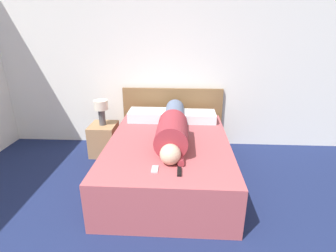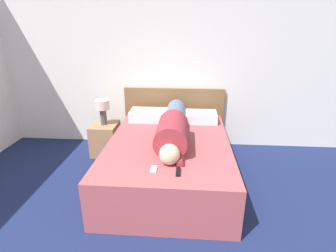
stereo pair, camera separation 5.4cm
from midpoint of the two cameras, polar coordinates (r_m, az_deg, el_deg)
wall_back at (r=4.15m, az=-2.49°, el=13.27°), size 6.14×0.06×2.60m
bed at (r=3.33m, az=-0.32°, el=-7.43°), size 1.46×2.04×0.54m
headboard at (r=4.26m, az=0.59°, el=2.00°), size 1.58×0.04×0.94m
nightstand at (r=4.13m, az=-14.11°, el=-2.77°), size 0.38×0.44×0.47m
table_lamp at (r=3.97m, az=-14.72°, el=3.74°), size 0.20×0.20×0.38m
person_lying at (r=3.21m, az=0.59°, el=-0.20°), size 0.36×1.63×0.36m
pillow_near_headboard at (r=3.91m, az=-4.52°, el=2.35°), size 0.59×0.36×0.15m
pillow_second at (r=3.88m, az=5.72°, el=2.06°), size 0.56×0.36×0.13m
tv_remote at (r=2.54m, az=1.86°, el=-9.87°), size 0.04×0.15×0.02m
cell_phone at (r=2.59m, az=-3.47°, el=-9.36°), size 0.06×0.13×0.01m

